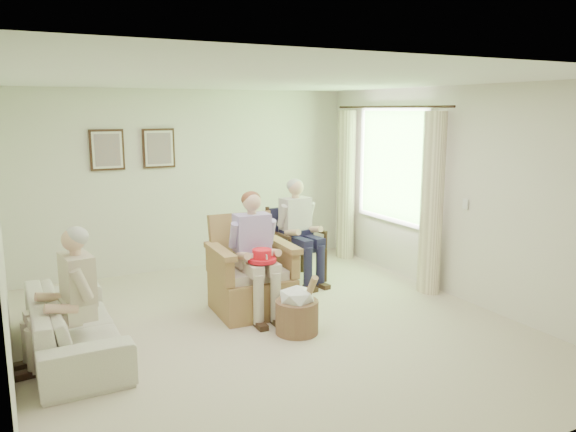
# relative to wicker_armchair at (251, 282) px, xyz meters

# --- Properties ---
(floor) EXTENTS (5.50, 5.50, 0.00)m
(floor) POSITION_rel_wicker_armchair_xyz_m (-0.02, -0.62, -0.35)
(floor) COLOR beige
(floor) RESTS_ON ground
(back_wall) EXTENTS (5.00, 0.04, 2.60)m
(back_wall) POSITION_rel_wicker_armchair_xyz_m (-0.02, 2.13, 0.95)
(back_wall) COLOR silver
(back_wall) RESTS_ON ground
(front_wall) EXTENTS (5.00, 0.04, 2.60)m
(front_wall) POSITION_rel_wicker_armchair_xyz_m (-0.02, -3.37, 0.95)
(front_wall) COLOR silver
(front_wall) RESTS_ON ground
(left_wall) EXTENTS (0.04, 5.50, 2.60)m
(left_wall) POSITION_rel_wicker_armchair_xyz_m (-2.52, -0.62, 0.95)
(left_wall) COLOR silver
(left_wall) RESTS_ON ground
(right_wall) EXTENTS (0.04, 5.50, 2.60)m
(right_wall) POSITION_rel_wicker_armchair_xyz_m (2.48, -0.62, 0.95)
(right_wall) COLOR silver
(right_wall) RESTS_ON ground
(ceiling) EXTENTS (5.00, 5.50, 0.02)m
(ceiling) POSITION_rel_wicker_armchair_xyz_m (-0.02, -0.62, 2.25)
(ceiling) COLOR white
(ceiling) RESTS_ON back_wall
(window) EXTENTS (0.13, 2.50, 1.63)m
(window) POSITION_rel_wicker_armchair_xyz_m (2.44, 0.58, 1.23)
(window) COLOR #2D6B23
(window) RESTS_ON right_wall
(curtain_left) EXTENTS (0.34, 0.34, 2.30)m
(curtain_left) POSITION_rel_wicker_armchair_xyz_m (2.31, -0.40, 0.80)
(curtain_left) COLOR #F7E8C1
(curtain_left) RESTS_ON ground
(curtain_right) EXTENTS (0.34, 0.34, 2.30)m
(curtain_right) POSITION_rel_wicker_armchair_xyz_m (2.31, 1.56, 0.80)
(curtain_right) COLOR #F7E8C1
(curtain_right) RESTS_ON ground
(framed_print_left) EXTENTS (0.45, 0.05, 0.55)m
(framed_print_left) POSITION_rel_wicker_armchair_xyz_m (-1.17, 2.09, 1.43)
(framed_print_left) COLOR #382114
(framed_print_left) RESTS_ON back_wall
(framed_print_right) EXTENTS (0.45, 0.05, 0.55)m
(framed_print_right) POSITION_rel_wicker_armchair_xyz_m (-0.47, 2.09, 1.43)
(framed_print_right) COLOR #382114
(framed_print_right) RESTS_ON back_wall
(wicker_armchair) EXTENTS (0.87, 0.86, 1.11)m
(wicker_armchair) POSITION_rel_wicker_armchair_xyz_m (0.00, 0.00, 0.00)
(wicker_armchair) COLOR #A2864C
(wicker_armchair) RESTS_ON ground
(wood_armchair) EXTENTS (0.64, 0.60, 0.98)m
(wood_armchair) POSITION_rel_wicker_armchair_xyz_m (1.03, 0.90, 0.19)
(wood_armchair) COLOR black
(wood_armchair) RESTS_ON ground
(sofa) EXTENTS (1.97, 0.77, 0.57)m
(sofa) POSITION_rel_wicker_armchair_xyz_m (-1.97, -0.29, -0.07)
(sofa) COLOR beige
(sofa) RESTS_ON ground
(person_wicker) EXTENTS (0.40, 0.62, 1.39)m
(person_wicker) POSITION_rel_wicker_armchair_xyz_m (0.00, -0.15, 0.46)
(person_wicker) COLOR beige
(person_wicker) RESTS_ON ground
(person_dark) EXTENTS (0.40, 0.62, 1.37)m
(person_dark) POSITION_rel_wicker_armchair_xyz_m (1.03, 0.74, 0.45)
(person_dark) COLOR #1B1A39
(person_dark) RESTS_ON ground
(person_sofa) EXTENTS (0.42, 0.62, 1.24)m
(person_sofa) POSITION_rel_wicker_armchair_xyz_m (-1.97, -0.51, 0.35)
(person_sofa) COLOR beige
(person_sofa) RESTS_ON ground
(red_hat) EXTENTS (0.31, 0.31, 0.14)m
(red_hat) POSITION_rel_wicker_armchair_xyz_m (-0.01, -0.35, 0.38)
(red_hat) COLOR red
(red_hat) RESTS_ON person_wicker
(hatbox) EXTENTS (0.57, 0.57, 0.67)m
(hatbox) POSITION_rel_wicker_armchair_xyz_m (0.17, -0.83, -0.09)
(hatbox) COLOR #A37E59
(hatbox) RESTS_ON ground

